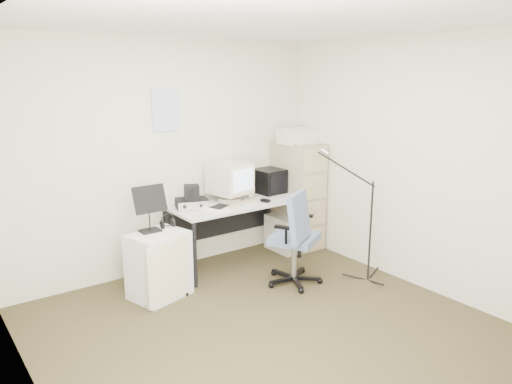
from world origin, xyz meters
TOP-DOWN VIEW (x-y plane):
  - floor at (0.00, 0.00)m, footprint 3.60×3.60m
  - ceiling at (0.00, 0.00)m, footprint 3.60×3.60m
  - wall_back at (0.00, 1.80)m, footprint 3.60×0.02m
  - wall_front at (0.00, -1.80)m, footprint 3.60×0.02m
  - wall_left at (-1.80, 0.00)m, footprint 0.02×3.60m
  - wall_right at (1.80, 0.00)m, footprint 0.02×3.60m
  - wall_calendar at (-0.02, 1.79)m, footprint 0.30×0.02m
  - filing_cabinet at (1.58, 1.48)m, footprint 0.40×0.60m
  - printer at (1.58, 1.50)m, footprint 0.45×0.31m
  - desk at (0.63, 1.45)m, footprint 1.50×0.70m
  - crt_monitor at (0.62, 1.54)m, footprint 0.46×0.47m
  - crt_tv at (1.19, 1.57)m, footprint 0.33×0.35m
  - desk_speaker at (0.89, 1.55)m, footprint 0.07×0.07m
  - keyboard at (0.56, 1.26)m, footprint 0.46×0.27m
  - mouse at (0.89, 1.24)m, footprint 0.09×0.11m
  - radio_receiver at (0.11, 1.52)m, footprint 0.39×0.34m
  - radio_speaker at (0.11, 1.50)m, footprint 0.20×0.20m
  - papers at (0.29, 1.30)m, footprint 0.31×0.36m
  - pc_tower at (1.31, 1.45)m, footprint 0.21×0.46m
  - office_chair at (0.81, 0.64)m, footprint 0.80×0.80m
  - side_cart at (-0.46, 1.17)m, footprint 0.61×0.54m
  - music_stand at (-0.49, 1.26)m, footprint 0.33×0.19m
  - headphones at (-0.29, 1.28)m, footprint 0.18×0.18m
  - mic_stand at (1.50, 0.24)m, footprint 0.03×0.03m

SIDE VIEW (x-z plane):
  - floor at x=0.00m, z-range -0.01..0.00m
  - pc_tower at x=1.31m, z-range 0.00..0.43m
  - side_cart at x=-0.46m, z-range 0.00..0.65m
  - desk at x=0.63m, z-range 0.00..0.73m
  - office_chair at x=0.81m, z-range 0.00..1.01m
  - filing_cabinet at x=1.58m, z-range 0.00..1.30m
  - mic_stand at x=1.50m, z-range 0.00..1.39m
  - headphones at x=-0.29m, z-range 0.68..0.71m
  - papers at x=0.29m, z-range 0.73..0.75m
  - keyboard at x=0.56m, z-range 0.73..0.75m
  - mouse at x=0.89m, z-range 0.73..0.76m
  - radio_receiver at x=0.11m, z-range 0.73..0.83m
  - desk_speaker at x=0.89m, z-range 0.73..0.87m
  - crt_tv at x=1.19m, z-range 0.73..1.01m
  - music_stand at x=-0.49m, z-range 0.65..1.11m
  - radio_speaker at x=0.11m, z-range 0.83..0.98m
  - crt_monitor at x=0.62m, z-range 0.73..1.16m
  - wall_back at x=0.00m, z-range 0.00..2.50m
  - wall_front at x=0.00m, z-range 0.00..2.50m
  - wall_left at x=-1.80m, z-range 0.00..2.50m
  - wall_right at x=1.80m, z-range 0.00..2.50m
  - printer at x=1.58m, z-range 1.30..1.47m
  - wall_calendar at x=-0.02m, z-range 1.53..1.97m
  - ceiling at x=0.00m, z-range 2.50..2.50m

